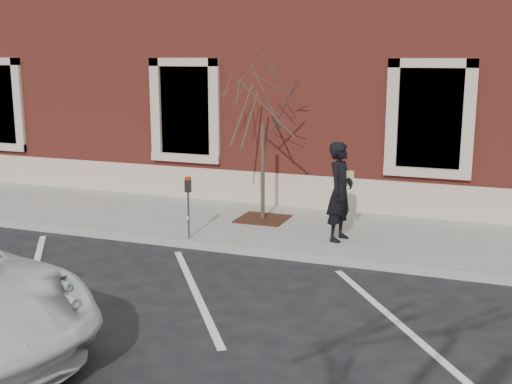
% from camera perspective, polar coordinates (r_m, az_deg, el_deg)
% --- Properties ---
extents(ground, '(120.00, 120.00, 0.00)m').
position_cam_1_polar(ground, '(12.49, -0.98, -5.48)').
color(ground, '#28282B').
rests_on(ground, ground).
extents(sidewalk_near, '(40.00, 3.50, 0.15)m').
position_cam_1_polar(sidewalk_near, '(14.04, 1.66, -3.18)').
color(sidewalk_near, gray).
rests_on(sidewalk_near, ground).
extents(curb_near, '(40.00, 0.12, 0.15)m').
position_cam_1_polar(curb_near, '(12.42, -1.06, -5.22)').
color(curb_near, '#9E9E99').
rests_on(curb_near, ground).
extents(parking_stripes, '(28.00, 4.40, 0.01)m').
position_cam_1_polar(parking_stripes, '(10.59, -5.42, -8.80)').
color(parking_stripes, silver).
rests_on(parking_stripes, ground).
extents(building_civic, '(40.00, 8.62, 8.00)m').
position_cam_1_polar(building_civic, '(19.32, 7.68, 12.64)').
color(building_civic, maroon).
rests_on(building_civic, ground).
extents(man, '(0.59, 0.79, 1.97)m').
position_cam_1_polar(man, '(12.72, 7.49, 0.03)').
color(man, black).
rests_on(man, sidewalk_near).
extents(parking_meter, '(0.11, 0.09, 1.26)m').
position_cam_1_polar(parking_meter, '(12.83, -6.05, -0.34)').
color(parking_meter, '#595B60').
rests_on(parking_meter, sidewalk_near).
extents(tree_grate, '(1.07, 1.07, 0.03)m').
position_cam_1_polar(tree_grate, '(14.42, 0.59, -2.40)').
color(tree_grate, '#472916').
rests_on(tree_grate, sidewalk_near).
extents(sapling, '(2.35, 2.35, 3.92)m').
position_cam_1_polar(sapling, '(13.99, 0.62, 8.48)').
color(sapling, '#4A382D').
rests_on(sapling, sidewalk_near).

